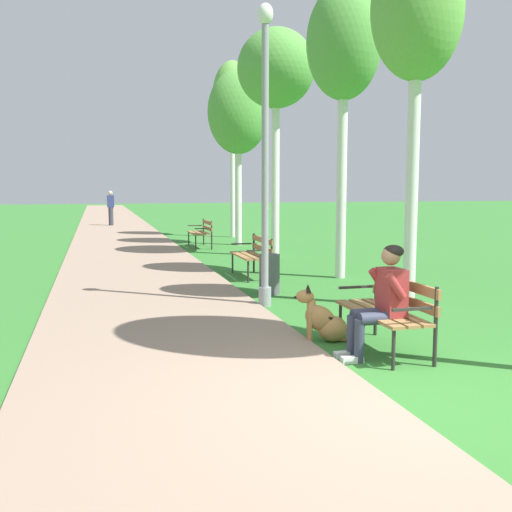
# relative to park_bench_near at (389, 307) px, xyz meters

# --- Properties ---
(ground_plane) EXTENTS (120.00, 120.00, 0.00)m
(ground_plane) POSITION_rel_park_bench_near_xyz_m (-0.59, -1.56, -0.51)
(ground_plane) COLOR #33752D
(paved_path) EXTENTS (3.26, 60.00, 0.04)m
(paved_path) POSITION_rel_park_bench_near_xyz_m (-2.39, 22.44, -0.49)
(paved_path) COLOR gray
(paved_path) RESTS_ON ground
(park_bench_near) EXTENTS (0.55, 1.50, 0.85)m
(park_bench_near) POSITION_rel_park_bench_near_xyz_m (0.00, 0.00, 0.00)
(park_bench_near) COLOR olive
(park_bench_near) RESTS_ON ground
(park_bench_mid) EXTENTS (0.55, 1.50, 0.85)m
(park_bench_mid) POSITION_rel_park_bench_near_xyz_m (-0.07, 5.78, 0.00)
(park_bench_mid) COLOR olive
(park_bench_mid) RESTS_ON ground
(park_bench_far) EXTENTS (0.55, 1.50, 0.85)m
(park_bench_far) POSITION_rel_park_bench_near_xyz_m (-0.09, 11.97, 0.00)
(park_bench_far) COLOR olive
(park_bench_far) RESTS_ON ground
(person_seated_on_near_bench) EXTENTS (0.74, 0.49, 1.25)m
(person_seated_on_near_bench) POSITION_rel_park_bench_near_xyz_m (-0.21, -0.24, 0.17)
(person_seated_on_near_bench) COLOR #33384C
(person_seated_on_near_bench) RESTS_ON ground
(dog_shepherd) EXTENTS (0.82, 0.38, 0.71)m
(dog_shepherd) POSITION_rel_park_bench_near_xyz_m (-0.57, 0.55, -0.25)
(dog_shepherd) COLOR #B27F47
(dog_shepherd) RESTS_ON ground
(lamp_post_near) EXTENTS (0.24, 0.24, 4.60)m
(lamp_post_near) POSITION_rel_park_bench_near_xyz_m (-0.67, 2.83, 1.86)
(lamp_post_near) COLOR gray
(lamp_post_near) RESTS_ON ground
(birch_tree_second) EXTENTS (1.41, 1.22, 5.52)m
(birch_tree_second) POSITION_rel_park_bench_near_xyz_m (1.49, 2.19, 3.87)
(birch_tree_second) COLOR silver
(birch_tree_second) RESTS_ON ground
(birch_tree_third) EXTENTS (1.48, 1.50, 5.83)m
(birch_tree_third) POSITION_rel_park_bench_near_xyz_m (1.62, 5.21, 4.10)
(birch_tree_third) COLOR silver
(birch_tree_third) RESTS_ON ground
(birch_tree_fourth) EXTENTS (2.01, 2.14, 5.95)m
(birch_tree_fourth) POSITION_rel_park_bench_near_xyz_m (1.42, 9.19, 4.35)
(birch_tree_fourth) COLOR silver
(birch_tree_fourth) RESTS_ON ground
(birch_tree_fifth) EXTENTS (1.92, 1.73, 5.47)m
(birch_tree_fifth) POSITION_rel_park_bench_near_xyz_m (1.18, 12.44, 3.62)
(birch_tree_fifth) COLOR silver
(birch_tree_fifth) RESTS_ON ground
(birch_tree_sixth) EXTENTS (1.44, 1.39, 6.34)m
(birch_tree_sixth) POSITION_rel_park_bench_near_xyz_m (1.65, 15.35, 4.45)
(birch_tree_sixth) COLOR silver
(birch_tree_sixth) RESTS_ON ground
(litter_bin) EXTENTS (0.36, 0.36, 0.70)m
(litter_bin) POSITION_rel_park_bench_near_xyz_m (-0.31, 3.82, -0.16)
(litter_bin) COLOR #515156
(litter_bin) RESTS_ON ground
(pedestrian_distant) EXTENTS (0.32, 0.22, 1.65)m
(pedestrian_distant) POSITION_rel_park_bench_near_xyz_m (-2.54, 22.62, 0.33)
(pedestrian_distant) COLOR #383842
(pedestrian_distant) RESTS_ON ground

